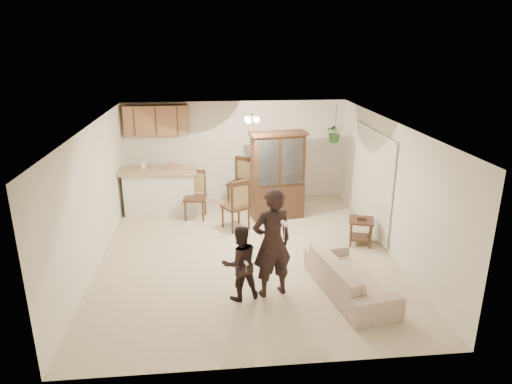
{
  "coord_description": "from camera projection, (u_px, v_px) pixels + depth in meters",
  "views": [
    {
      "loc": [
        -0.62,
        -7.98,
        3.93
      ],
      "look_at": [
        0.22,
        0.4,
        1.1
      ],
      "focal_mm": 32.0,
      "sensor_mm": 36.0,
      "label": 1
    }
  ],
  "objects": [
    {
      "name": "controller_child",
      "position": [
        246.0,
        263.0,
        6.82
      ],
      "size": [
        0.06,
        0.11,
        0.03
      ],
      "primitive_type": "cube",
      "rotation": [
        0.0,
        0.0,
        3.41
      ],
      "color": "white",
      "rests_on": "child"
    },
    {
      "name": "vertical_blinds",
      "position": [
        371.0,
        181.0,
        9.59
      ],
      "size": [
        0.06,
        2.3,
        2.1
      ],
      "primitive_type": null,
      "color": "beige",
      "rests_on": "wall_right"
    },
    {
      "name": "bar_top",
      "position": [
        159.0,
        170.0,
        10.55
      ],
      "size": [
        1.75,
        0.7,
        0.08
      ],
      "primitive_type": "cube",
      "color": "tan",
      "rests_on": "breakfast_bar"
    },
    {
      "name": "chair_hutch_left",
      "position": [
        240.0,
        191.0,
        11.43
      ],
      "size": [
        0.7,
        0.7,
        1.15
      ],
      "rotation": [
        0.0,
        0.0,
        -0.58
      ],
      "color": "#352013",
      "rests_on": "floor"
    },
    {
      "name": "plant_cord",
      "position": [
        336.0,
        119.0,
        10.63
      ],
      "size": [
        0.01,
        0.01,
        0.65
      ],
      "primitive_type": "cylinder",
      "color": "black",
      "rests_on": "ceiling"
    },
    {
      "name": "wall_front",
      "position": [
        268.0,
        279.0,
        5.38
      ],
      "size": [
        5.5,
        0.02,
        2.5
      ],
      "primitive_type": "cube",
      "color": "white",
      "rests_on": "ground"
    },
    {
      "name": "chair_bar",
      "position": [
        195.0,
        205.0,
        10.48
      ],
      "size": [
        0.54,
        0.54,
        1.09
      ],
      "rotation": [
        0.0,
        0.0,
        -0.12
      ],
      "color": "#352013",
      "rests_on": "floor"
    },
    {
      "name": "wall_back",
      "position": [
        236.0,
        151.0,
        11.51
      ],
      "size": [
        5.5,
        0.02,
        2.5
      ],
      "primitive_type": "cube",
      "color": "white",
      "rests_on": "ground"
    },
    {
      "name": "controller_adult",
      "position": [
        285.0,
        224.0,
        6.62
      ],
      "size": [
        0.09,
        0.16,
        0.05
      ],
      "primitive_type": "cube",
      "rotation": [
        0.0,
        0.0,
        3.44
      ],
      "color": "white",
      "rests_on": "adult"
    },
    {
      "name": "side_table",
      "position": [
        361.0,
        231.0,
        9.14
      ],
      "size": [
        0.6,
        0.6,
        0.59
      ],
      "rotation": [
        0.0,
        0.0,
        -0.3
      ],
      "color": "#352013",
      "rests_on": "floor"
    },
    {
      "name": "wall_left",
      "position": [
        94.0,
        197.0,
        8.18
      ],
      "size": [
        0.02,
        6.5,
        2.5
      ],
      "primitive_type": "cube",
      "color": "white",
      "rests_on": "ground"
    },
    {
      "name": "upper_cabinets",
      "position": [
        157.0,
        120.0,
        10.89
      ],
      "size": [
        1.5,
        0.34,
        0.7
      ],
      "primitive_type": "cube",
      "color": "#986B42",
      "rests_on": "wall_back"
    },
    {
      "name": "breakfast_bar",
      "position": [
        160.0,
        193.0,
        10.72
      ],
      "size": [
        1.6,
        0.55,
        1.0
      ],
      "primitive_type": "cube",
      "color": "silver",
      "rests_on": "floor"
    },
    {
      "name": "child",
      "position": [
        240.0,
        260.0,
        7.09
      ],
      "size": [
        0.77,
        0.67,
        1.35
      ],
      "primitive_type": "imported",
      "rotation": [
        0.0,
        0.0,
        3.41
      ],
      "color": "black",
      "rests_on": "floor"
    },
    {
      "name": "sofa",
      "position": [
        350.0,
        272.0,
        7.35
      ],
      "size": [
        1.05,
        1.97,
        0.73
      ],
      "primitive_type": "imported",
      "rotation": [
        0.0,
        0.0,
        1.75
      ],
      "color": "beige",
      "rests_on": "floor"
    },
    {
      "name": "floor",
      "position": [
        247.0,
        253.0,
        8.84
      ],
      "size": [
        6.5,
        6.5,
        0.0
      ],
      "primitive_type": "plane",
      "color": "#C5B695",
      "rests_on": "ground"
    },
    {
      "name": "hanging_plant",
      "position": [
        335.0,
        132.0,
        10.73
      ],
      "size": [
        0.43,
        0.37,
        0.48
      ],
      "primitive_type": "imported",
      "color": "#2A6127",
      "rests_on": "ceiling"
    },
    {
      "name": "ceiling_fixture",
      "position": [
        251.0,
        119.0,
        9.23
      ],
      "size": [
        0.36,
        0.36,
        0.2
      ],
      "primitive_type": null,
      "color": "beige",
      "rests_on": "ceiling"
    },
    {
      "name": "chair_hutch_right",
      "position": [
        236.0,
        214.0,
        9.89
      ],
      "size": [
        0.68,
        0.68,
        1.13
      ],
      "rotation": [
        0.0,
        0.0,
        3.64
      ],
      "color": "#352013",
      "rests_on": "floor"
    },
    {
      "name": "wall_right",
      "position": [
        390.0,
        187.0,
        8.7
      ],
      "size": [
        0.02,
        6.5,
        2.5
      ],
      "primitive_type": "cube",
      "color": "white",
      "rests_on": "ground"
    },
    {
      "name": "ceiling",
      "position": [
        246.0,
        125.0,
        8.04
      ],
      "size": [
        5.5,
        6.5,
        0.02
      ],
      "primitive_type": "cube",
      "color": "silver",
      "rests_on": "wall_back"
    },
    {
      "name": "china_hutch",
      "position": [
        278.0,
        176.0,
        10.32
      ],
      "size": [
        1.32,
        0.67,
        2.0
      ],
      "rotation": [
        0.0,
        0.0,
        0.15
      ],
      "color": "#352013",
      "rests_on": "floor"
    },
    {
      "name": "adult",
      "position": [
        272.0,
        243.0,
        7.14
      ],
      "size": [
        0.75,
        0.6,
        1.8
      ],
      "primitive_type": "imported",
      "rotation": [
        0.0,
        0.0,
        3.44
      ],
      "color": "black",
      "rests_on": "floor"
    }
  ]
}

